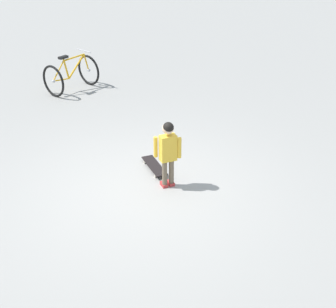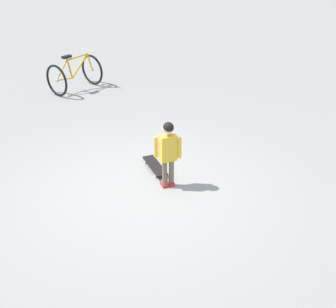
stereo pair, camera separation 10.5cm
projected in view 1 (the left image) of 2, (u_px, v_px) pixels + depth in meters
name	position (u px, v px, depth m)	size (l,w,h in m)	color
ground_plane	(140.00, 191.00, 7.21)	(50.00, 50.00, 0.00)	gray
child_person	(168.00, 147.00, 7.02)	(0.27, 0.41, 1.06)	brown
skateboard	(154.00, 166.00, 7.76)	(0.69, 0.55, 0.07)	black
bicycle_near	(71.00, 74.00, 10.86)	(1.28, 1.13, 0.85)	black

